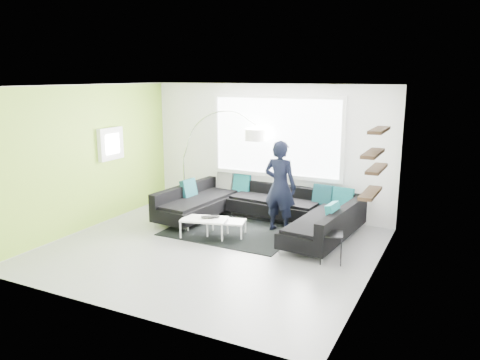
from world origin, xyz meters
The scene contains 9 objects.
ground centered at (0.00, 0.00, 0.00)m, with size 5.50×5.50×0.00m, color gray.
room_shell centered at (0.04, 0.21, 1.81)m, with size 5.54×5.04×2.82m.
sectional_sofa centered at (0.26, 1.40, 0.35)m, with size 3.87×2.61×0.79m.
rug centered at (-0.09, 0.98, 0.01)m, with size 2.43×1.76×0.01m, color black.
coffee_table centered at (-0.24, 0.59, 0.18)m, with size 1.08×0.63×0.35m, color white.
arc_lamp centered at (-1.96, 2.17, 1.12)m, with size 2.07×0.56×2.23m, color silver, non-canonical shape.
side_table centered at (2.05, 0.33, 0.24)m, with size 0.35×0.35×0.49m, color black.
person centered at (0.73, 1.39, 0.89)m, with size 0.68×0.48×1.78m, color black.
laptop centered at (-0.31, 0.53, 0.37)m, with size 0.41×0.39×0.03m, color black.
Camera 1 is at (3.90, -6.72, 2.97)m, focal length 35.00 mm.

